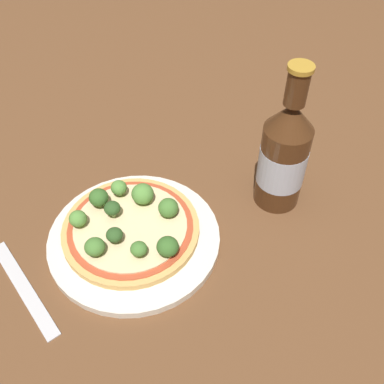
% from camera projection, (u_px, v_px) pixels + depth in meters
% --- Properties ---
extents(ground_plane, '(3.00, 3.00, 0.00)m').
position_uv_depth(ground_plane, '(127.00, 228.00, 0.66)').
color(ground_plane, brown).
extents(plate, '(0.24, 0.24, 0.01)m').
position_uv_depth(plate, '(133.00, 239.00, 0.64)').
color(plate, silver).
rests_on(plate, ground_plane).
extents(pizza, '(0.19, 0.19, 0.01)m').
position_uv_depth(pizza, '(131.00, 228.00, 0.63)').
color(pizza, tan).
rests_on(pizza, plate).
extents(broccoli_floret_0, '(0.02, 0.02, 0.03)m').
position_uv_depth(broccoli_floret_0, '(112.00, 208.00, 0.63)').
color(broccoli_floret_0, '#89A866').
rests_on(broccoli_floret_0, pizza).
extents(broccoli_floret_1, '(0.03, 0.03, 0.03)m').
position_uv_depth(broccoli_floret_1, '(168.00, 208.00, 0.63)').
color(broccoli_floret_1, '#89A866').
rests_on(broccoli_floret_1, pizza).
extents(broccoli_floret_2, '(0.03, 0.03, 0.03)m').
position_uv_depth(broccoli_floret_2, '(143.00, 194.00, 0.65)').
color(broccoli_floret_2, '#89A866').
rests_on(broccoli_floret_2, pizza).
extents(broccoli_floret_3, '(0.03, 0.03, 0.03)m').
position_uv_depth(broccoli_floret_3, '(95.00, 247.00, 0.59)').
color(broccoli_floret_3, '#89A866').
rests_on(broccoli_floret_3, pizza).
extents(broccoli_floret_4, '(0.02, 0.02, 0.02)m').
position_uv_depth(broccoli_floret_4, '(114.00, 235.00, 0.60)').
color(broccoli_floret_4, '#89A866').
rests_on(broccoli_floret_4, pizza).
extents(broccoli_floret_5, '(0.02, 0.02, 0.03)m').
position_uv_depth(broccoli_floret_5, '(78.00, 219.00, 0.62)').
color(broccoli_floret_5, '#89A866').
rests_on(broccoli_floret_5, pizza).
extents(broccoli_floret_6, '(0.03, 0.03, 0.03)m').
position_uv_depth(broccoli_floret_6, '(99.00, 198.00, 0.64)').
color(broccoli_floret_6, '#89A866').
rests_on(broccoli_floret_6, pizza).
extents(broccoli_floret_7, '(0.03, 0.03, 0.03)m').
position_uv_depth(broccoli_floret_7, '(168.00, 247.00, 0.59)').
color(broccoli_floret_7, '#89A866').
rests_on(broccoli_floret_7, pizza).
extents(broccoli_floret_8, '(0.02, 0.02, 0.03)m').
position_uv_depth(broccoli_floret_8, '(119.00, 188.00, 0.66)').
color(broccoli_floret_8, '#89A866').
rests_on(broccoli_floret_8, pizza).
extents(broccoli_floret_9, '(0.02, 0.02, 0.02)m').
position_uv_depth(broccoli_floret_9, '(139.00, 249.00, 0.58)').
color(broccoli_floret_9, '#89A866').
rests_on(broccoli_floret_9, pizza).
extents(beer_bottle, '(0.07, 0.07, 0.23)m').
position_uv_depth(beer_bottle, '(284.00, 155.00, 0.64)').
color(beer_bottle, '#472814').
rests_on(beer_bottle, ground_plane).
extents(fork, '(0.04, 0.18, 0.00)m').
position_uv_depth(fork, '(24.00, 288.00, 0.59)').
color(fork, silver).
rests_on(fork, ground_plane).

